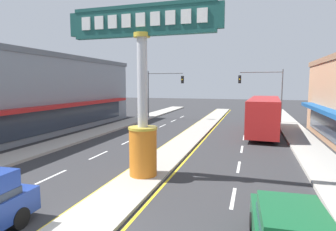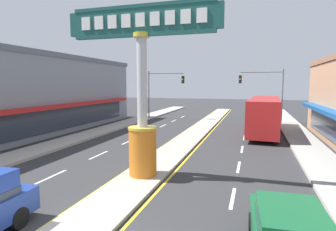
{
  "view_description": "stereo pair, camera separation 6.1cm",
  "coord_description": "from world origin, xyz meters",
  "px_view_note": "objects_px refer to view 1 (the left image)",
  "views": [
    {
      "loc": [
        5.01,
        -6.24,
        4.55
      ],
      "look_at": [
        -0.03,
        10.24,
        2.6
      ],
      "focal_mm": 29.8,
      "sensor_mm": 36.0,
      "label": 1
    },
    {
      "loc": [
        5.07,
        -6.23,
        4.55
      ],
      "look_at": [
        -0.03,
        10.24,
        2.6
      ],
      "focal_mm": 29.8,
      "sensor_mm": 36.0,
      "label": 2
    }
  ],
  "objects_px": {
    "storefront_left": "(28,94)",
    "bus_far_right_lane": "(264,113)",
    "traffic_light_right_side": "(265,87)",
    "traffic_light_left_side": "(161,86)",
    "district_sign": "(142,97)"
  },
  "relations": [
    {
      "from": "storefront_left",
      "to": "bus_far_right_lane",
      "type": "height_order",
      "value": "storefront_left"
    },
    {
      "from": "district_sign",
      "to": "storefront_left",
      "type": "xyz_separation_m",
      "value": [
        -15.29,
        9.08,
        -0.28
      ]
    },
    {
      "from": "storefront_left",
      "to": "traffic_light_left_side",
      "type": "height_order",
      "value": "storefront_left"
    },
    {
      "from": "district_sign",
      "to": "traffic_light_left_side",
      "type": "relative_size",
      "value": 1.29
    },
    {
      "from": "district_sign",
      "to": "bus_far_right_lane",
      "type": "xyz_separation_m",
      "value": [
        6.03,
        14.7,
        -2.05
      ]
    },
    {
      "from": "district_sign",
      "to": "storefront_left",
      "type": "height_order",
      "value": "district_sign"
    },
    {
      "from": "traffic_light_left_side",
      "to": "bus_far_right_lane",
      "type": "xyz_separation_m",
      "value": [
        12.34,
        -7.03,
        -2.38
      ]
    },
    {
      "from": "traffic_light_right_side",
      "to": "bus_far_right_lane",
      "type": "distance_m",
      "value": 7.16
    },
    {
      "from": "storefront_left",
      "to": "traffic_light_right_side",
      "type": "xyz_separation_m",
      "value": [
        21.61,
        12.36,
        0.6
      ]
    },
    {
      "from": "traffic_light_left_side",
      "to": "district_sign",
      "type": "bearing_deg",
      "value": -73.8
    },
    {
      "from": "district_sign",
      "to": "traffic_light_right_side",
      "type": "distance_m",
      "value": 22.36
    },
    {
      "from": "traffic_light_right_side",
      "to": "bus_far_right_lane",
      "type": "relative_size",
      "value": 0.55
    },
    {
      "from": "traffic_light_right_side",
      "to": "district_sign",
      "type": "bearing_deg",
      "value": -106.4
    },
    {
      "from": "storefront_left",
      "to": "traffic_light_right_side",
      "type": "height_order",
      "value": "storefront_left"
    },
    {
      "from": "traffic_light_left_side",
      "to": "bus_far_right_lane",
      "type": "height_order",
      "value": "traffic_light_left_side"
    }
  ]
}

